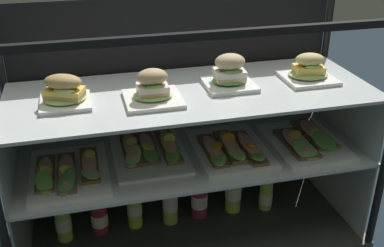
# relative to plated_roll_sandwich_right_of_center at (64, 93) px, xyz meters

# --- Properties ---
(ground_plane) EXTENTS (6.00, 6.00, 0.02)m
(ground_plane) POSITION_rel_plated_roll_sandwich_right_of_center_xyz_m (0.45, 0.01, -0.71)
(ground_plane) COLOR black
(ground_plane) RESTS_ON ground
(case_base_deck) EXTENTS (1.39, 0.55, 0.03)m
(case_base_deck) POSITION_rel_plated_roll_sandwich_right_of_center_xyz_m (0.45, 0.01, -0.69)
(case_base_deck) COLOR #393A31
(case_base_deck) RESTS_ON ground
(case_frame) EXTENTS (1.39, 0.55, 0.95)m
(case_frame) POSITION_rel_plated_roll_sandwich_right_of_center_xyz_m (0.45, 0.19, -0.19)
(case_frame) COLOR black
(case_frame) RESTS_ON ground
(riser_lower_tier) EXTENTS (1.33, 0.49, 0.35)m
(riser_lower_tier) POSITION_rel_plated_roll_sandwich_right_of_center_xyz_m (0.45, 0.01, -0.50)
(riser_lower_tier) COLOR silver
(riser_lower_tier) RESTS_ON case_base_deck
(shelf_lower_glass) EXTENTS (1.35, 0.51, 0.01)m
(shelf_lower_glass) POSITION_rel_plated_roll_sandwich_right_of_center_xyz_m (0.45, 0.01, -0.31)
(shelf_lower_glass) COLOR silver
(shelf_lower_glass) RESTS_ON riser_lower_tier
(riser_upper_tier) EXTENTS (1.33, 0.49, 0.25)m
(riser_upper_tier) POSITION_rel_plated_roll_sandwich_right_of_center_xyz_m (0.45, 0.01, -0.18)
(riser_upper_tier) COLOR silver
(riser_upper_tier) RESTS_ON shelf_lower_glass
(shelf_upper_glass) EXTENTS (1.35, 0.51, 0.01)m
(shelf_upper_glass) POSITION_rel_plated_roll_sandwich_right_of_center_xyz_m (0.45, 0.01, -0.05)
(shelf_upper_glass) COLOR silver
(shelf_upper_glass) RESTS_ON riser_upper_tier
(plated_roll_sandwich_right_of_center) EXTENTS (0.17, 0.17, 0.11)m
(plated_roll_sandwich_right_of_center) POSITION_rel_plated_roll_sandwich_right_of_center_xyz_m (0.00, 0.00, 0.00)
(plated_roll_sandwich_right_of_center) COLOR white
(plated_roll_sandwich_right_of_center) RESTS_ON shelf_upper_glass
(plated_roll_sandwich_far_right) EXTENTS (0.20, 0.20, 0.12)m
(plated_roll_sandwich_far_right) POSITION_rel_plated_roll_sandwich_right_of_center_xyz_m (0.30, -0.05, -0.00)
(plated_roll_sandwich_far_right) COLOR white
(plated_roll_sandwich_far_right) RESTS_ON shelf_upper_glass
(plated_roll_sandwich_mid_right) EXTENTS (0.18, 0.18, 0.13)m
(plated_roll_sandwich_mid_right) POSITION_rel_plated_roll_sandwich_right_of_center_xyz_m (0.60, 0.02, 0.01)
(plated_roll_sandwich_mid_right) COLOR white
(plated_roll_sandwich_mid_right) RESTS_ON shelf_upper_glass
(plated_roll_sandwich_center) EXTENTS (0.19, 0.19, 0.11)m
(plated_roll_sandwich_center) POSITION_rel_plated_roll_sandwich_right_of_center_xyz_m (0.91, 0.01, -0.01)
(plated_roll_sandwich_center) COLOR white
(plated_roll_sandwich_center) RESTS_ON shelf_upper_glass
(open_sandwich_tray_right_of_center) EXTENTS (0.28, 0.37, 0.05)m
(open_sandwich_tray_right_of_center) POSITION_rel_plated_roll_sandwich_right_of_center_xyz_m (-0.02, -0.03, -0.29)
(open_sandwich_tray_right_of_center) COLOR white
(open_sandwich_tray_right_of_center) RESTS_ON shelf_lower_glass
(open_sandwich_tray_near_right_corner) EXTENTS (0.28, 0.37, 0.06)m
(open_sandwich_tray_near_right_corner) POSITION_rel_plated_roll_sandwich_right_of_center_xyz_m (0.29, 0.05, -0.29)
(open_sandwich_tray_near_right_corner) COLOR white
(open_sandwich_tray_near_right_corner) RESTS_ON shelf_lower_glass
(open_sandwich_tray_near_left_corner) EXTENTS (0.28, 0.38, 0.07)m
(open_sandwich_tray_near_left_corner) POSITION_rel_plated_roll_sandwich_right_of_center_xyz_m (0.60, -0.02, -0.29)
(open_sandwich_tray_near_left_corner) COLOR white
(open_sandwich_tray_near_left_corner) RESTS_ON shelf_lower_glass
(open_sandwich_tray_far_right) EXTENTS (0.28, 0.37, 0.06)m
(open_sandwich_tray_far_right) POSITION_rel_plated_roll_sandwich_right_of_center_xyz_m (0.92, -0.03, -0.29)
(open_sandwich_tray_far_right) COLOR white
(open_sandwich_tray_far_right) RESTS_ON shelf_lower_glass
(juice_bottle_front_second) EXTENTS (0.06, 0.06, 0.20)m
(juice_bottle_front_second) POSITION_rel_plated_roll_sandwich_right_of_center_xyz_m (-0.07, 0.07, -0.59)
(juice_bottle_front_second) COLOR #B6D94E
(juice_bottle_front_second) RESTS_ON case_base_deck
(juice_bottle_front_fourth) EXTENTS (0.07, 0.07, 0.23)m
(juice_bottle_front_fourth) POSITION_rel_plated_roll_sandwich_right_of_center_xyz_m (0.07, 0.09, -0.58)
(juice_bottle_front_fourth) COLOR #9E2438
(juice_bottle_front_fourth) RESTS_ON case_base_deck
(juice_bottle_back_center) EXTENTS (0.06, 0.06, 0.21)m
(juice_bottle_back_center) POSITION_rel_plated_roll_sandwich_right_of_center_xyz_m (0.22, 0.09, -0.58)
(juice_bottle_back_center) COLOR #B3D949
(juice_bottle_back_center) RESTS_ON case_base_deck
(juice_bottle_near_post) EXTENTS (0.07, 0.07, 0.25)m
(juice_bottle_near_post) POSITION_rel_plated_roll_sandwich_right_of_center_xyz_m (0.37, 0.08, -0.56)
(juice_bottle_near_post) COLOR #B6D44B
(juice_bottle_near_post) RESTS_ON case_base_deck
(juice_bottle_tucked_behind) EXTENTS (0.07, 0.07, 0.21)m
(juice_bottle_tucked_behind) POSITION_rel_plated_roll_sandwich_right_of_center_xyz_m (0.50, 0.09, -0.59)
(juice_bottle_tucked_behind) COLOR #982B4A
(juice_bottle_tucked_behind) RESTS_ON case_base_deck
(juice_bottle_front_middle) EXTENTS (0.07, 0.07, 0.26)m
(juice_bottle_front_middle) POSITION_rel_plated_roll_sandwich_right_of_center_xyz_m (0.66, 0.09, -0.57)
(juice_bottle_front_middle) COLOR #B4D753
(juice_bottle_front_middle) RESTS_ON case_base_deck
(juice_bottle_back_right) EXTENTS (0.06, 0.06, 0.21)m
(juice_bottle_back_right) POSITION_rel_plated_roll_sandwich_right_of_center_xyz_m (0.81, 0.07, -0.60)
(juice_bottle_back_right) COLOR #B0D54F
(juice_bottle_back_right) RESTS_ON case_base_deck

